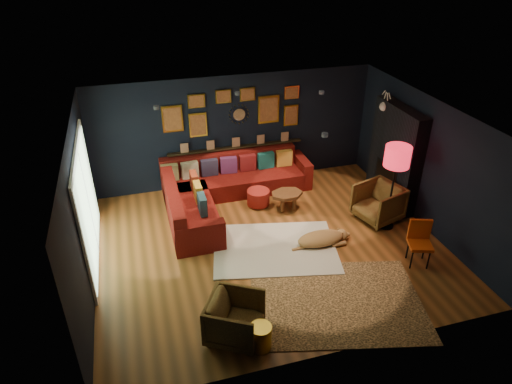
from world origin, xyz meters
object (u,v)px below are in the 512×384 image
object	(u,v)px
gold_stool	(261,337)
orange_chair	(420,239)
sectional	(219,191)
floor_lamp	(397,160)
coffee_table	(287,196)
pouf	(258,197)
dog	(321,236)
armchair_left	(235,317)
armchair_right	(379,201)

from	to	relation	value
gold_stool	orange_chair	world-z (taller)	orange_chair
sectional	floor_lamp	world-z (taller)	floor_lamp
gold_stool	orange_chair	distance (m)	3.53
floor_lamp	coffee_table	bearing A→B (deg)	144.58
pouf	dog	distance (m)	1.93
dog	coffee_table	bearing A→B (deg)	96.29
orange_chair	sectional	bearing A→B (deg)	154.15
sectional	pouf	size ratio (longest dim) A/B	6.80
sectional	armchair_left	world-z (taller)	sectional
pouf	dog	world-z (taller)	dog
floor_lamp	armchair_right	bearing A→B (deg)	98.88
pouf	armchair_left	distance (m)	3.82
coffee_table	pouf	xyz separation A→B (m)	(-0.55, 0.31, -0.12)
sectional	dog	distance (m)	2.61
coffee_table	orange_chair	world-z (taller)	orange_chair
gold_stool	dog	size ratio (longest dim) A/B	0.32
armchair_right	gold_stool	distance (m)	4.25
coffee_table	floor_lamp	bearing A→B (deg)	-35.42
armchair_right	dog	world-z (taller)	armchair_right
pouf	armchair_right	xyz separation A→B (m)	(2.25, -1.23, 0.23)
coffee_table	gold_stool	bearing A→B (deg)	-114.88
armchair_left	floor_lamp	bearing A→B (deg)	-31.43
sectional	coffee_table	bearing A→B (deg)	-24.27
gold_stool	floor_lamp	size ratio (longest dim) A/B	0.22
coffee_table	orange_chair	distance (m)	2.94
orange_chair	dog	size ratio (longest dim) A/B	0.67
gold_stool	orange_chair	xyz separation A→B (m)	(3.33, 1.13, 0.30)
gold_stool	floor_lamp	xyz separation A→B (m)	(3.39, 2.30, 1.33)
coffee_table	armchair_left	world-z (taller)	armchair_left
coffee_table	sectional	bearing A→B (deg)	155.73
coffee_table	dog	world-z (taller)	dog
orange_chair	pouf	bearing A→B (deg)	148.37
sectional	armchair_right	bearing A→B (deg)	-26.66
coffee_table	armchair_right	bearing A→B (deg)	-28.52
sectional	coffee_table	world-z (taller)	sectional
armchair_right	sectional	bearing A→B (deg)	-133.72
sectional	dog	world-z (taller)	sectional
pouf	armchair_left	world-z (taller)	armchair_left
coffee_table	floor_lamp	world-z (taller)	floor_lamp
sectional	orange_chair	size ratio (longest dim) A/B	4.02
armchair_left	dog	bearing A→B (deg)	-20.22
gold_stool	orange_chair	size ratio (longest dim) A/B	0.47
armchair_right	gold_stool	size ratio (longest dim) A/B	2.13
sectional	orange_chair	distance (m)	4.30
gold_stool	armchair_left	bearing A→B (deg)	135.74
coffee_table	armchair_right	world-z (taller)	armchair_right
floor_lamp	gold_stool	bearing A→B (deg)	-145.82
gold_stool	dog	bearing A→B (deg)	48.57
pouf	floor_lamp	size ratio (longest dim) A/B	0.28
orange_chair	floor_lamp	world-z (taller)	floor_lamp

